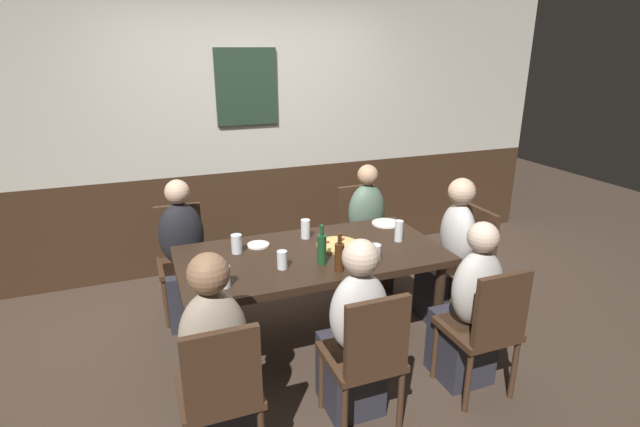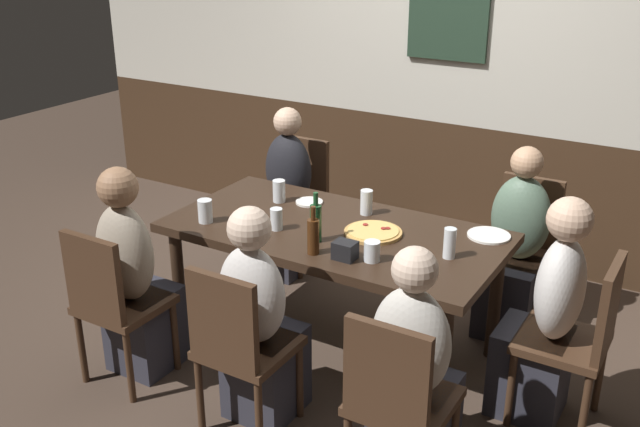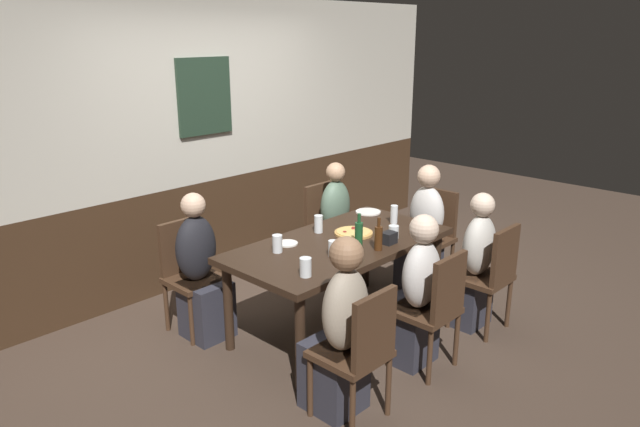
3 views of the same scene
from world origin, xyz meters
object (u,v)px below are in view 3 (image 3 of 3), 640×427
Objects in this scene: chair_left_near at (360,348)px; person_head_east at (423,236)px; pint_glass_amber at (306,268)px; beer_glass_half at (333,249)px; person_left_far at (201,277)px; pint_glass_stout at (394,232)px; condiment_caddy at (389,238)px; chair_mid_near at (434,305)px; person_right_far at (339,230)px; tumbler_water at (277,245)px; beer_bottle_green at (358,234)px; chair_head_east at (433,231)px; tumbler_short at (318,225)px; chair_right_far at (326,224)px; pizza at (354,233)px; chair_left_far at (189,270)px; plate_white_small at (287,243)px; person_left_near at (339,339)px; plate_white_large at (368,212)px; dining_table at (339,251)px; beer_glass_tall at (394,216)px; beer_bottle_brown at (378,237)px; chair_right_near at (491,272)px; person_mid_near at (414,301)px; person_right_near at (472,270)px.

person_head_east is at bearing 24.17° from chair_left_near.
pint_glass_amber is 0.41m from beer_glass_half.
person_left_far reaches higher than pint_glass_stout.
chair_mid_near is at bearing -111.88° from condiment_caddy.
person_head_east reaches higher than pint_glass_stout.
person_right_far is 1.41m from tumbler_water.
chair_mid_near is 0.77m from beer_bottle_green.
pint_glass_stout is at bearing -165.31° from chair_head_east.
tumbler_short is (0.84, 1.14, 0.31)m from chair_left_near.
chair_right_far is 1.05m from pizza.
chair_left_far is (-1.58, 0.00, 0.00)m from chair_right_far.
person_left_near is at bearing -116.51° from plate_white_small.
person_left_near is 1.87m from plate_white_large.
pint_glass_amber is at bearing -171.80° from chair_head_east.
person_head_east is 5.13× the size of plate_white_large.
chair_head_east reaches higher than dining_table.
person_left_near is at bearing -159.91° from person_head_east.
pint_glass_amber reaches higher than condiment_caddy.
beer_glass_tall is (0.92, 0.14, 0.01)m from beer_glass_half.
beer_glass_half is 0.74× the size of plate_white_small.
tumbler_water is at bearing -173.42° from plate_white_large.
chair_head_east is at bearing -22.50° from chair_left_far.
chair_left_near is 3.51× the size of beer_bottle_brown.
dining_table is 0.89m from chair_mid_near.
dining_table is 13.74× the size of tumbler_water.
plate_white_large is at bearing 57.97° from chair_mid_near.
chair_right_near is 0.85m from condiment_caddy.
plate_white_large is (0.75, 1.03, 0.27)m from person_mid_near.
chair_right_near is at bearing -90.00° from person_right_near.
beer_glass_half is (-1.41, -0.17, 0.30)m from person_head_east.
person_right_near is at bearing -16.44° from pint_glass_amber.
chair_right_near is 2.36m from chair_left_far.
beer_bottle_green is (-0.80, 0.68, 0.35)m from chair_right_near.
chair_right_far is at bearing 90.00° from person_right_far.
person_left_far is at bearing 90.00° from chair_left_near.
beer_glass_tall is at bearing -103.87° from plate_white_large.
beer_bottle_green reaches higher than tumbler_water.
chair_left_near is at bearing -142.18° from plate_white_large.
chair_mid_near reaches higher than condiment_caddy.
chair_mid_near is at bearing -116.58° from person_right_far.
pint_glass_stout is 0.30m from beer_bottle_brown.
plate_white_large is at bearing 150.50° from chair_head_east.
pizza is at bearing 171.94° from beer_glass_tall.
person_left_near reaches higher than beer_glass_half.
chair_mid_near is 3.29× the size of beer_bottle_green.
beer_bottle_brown reaches higher than condiment_caddy.
chair_right_near is at bearing -22.22° from pint_glass_amber.
beer_bottle_brown is at bearing -125.02° from person_right_far.
person_head_east is (1.15, 0.00, -0.17)m from dining_table.
chair_left_far is at bearing 135.52° from pint_glass_stout.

